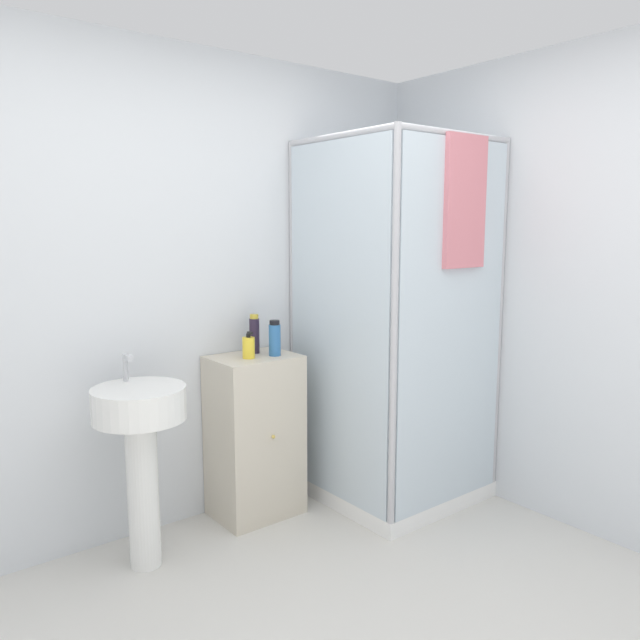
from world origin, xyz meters
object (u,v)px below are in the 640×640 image
Objects in this scene: sink at (141,436)px; shampoo_bottle_tall_black at (254,334)px; soap_dispenser at (249,347)px; shampoo_bottle_blue at (275,339)px.

sink is 4.60× the size of shampoo_bottle_tall_black.
shampoo_bottle_tall_black is (0.75, 0.20, 0.36)m from sink.
soap_dispenser is at bearing 9.38° from sink.
shampoo_bottle_tall_black is 0.13m from shampoo_bottle_blue.
shampoo_bottle_tall_black is at bearing 112.68° from shampoo_bottle_blue.
sink is at bearing -164.94° from shampoo_bottle_tall_black.
shampoo_bottle_blue reaches higher than soap_dispenser.
sink is 5.17× the size of shampoo_bottle_blue.
shampoo_bottle_blue is at bearing -67.32° from shampoo_bottle_tall_black.
shampoo_bottle_blue is at bearing 5.65° from sink.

